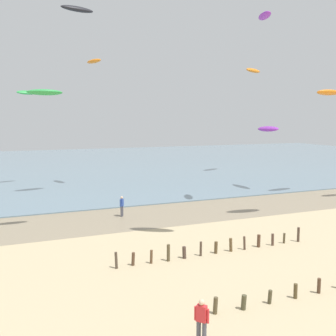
{
  "coord_description": "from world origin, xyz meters",
  "views": [
    {
      "loc": [
        -8.33,
        -5.77,
        8.06
      ],
      "look_at": [
        -1.18,
        12.3,
        5.55
      ],
      "focal_mm": 40.43,
      "sensor_mm": 36.0,
      "label": 1
    }
  ],
  "objects_px": {
    "person_by_waterline": "(202,320)",
    "kite_aloft_11": "(329,92)",
    "kite_aloft_0": "(253,71)",
    "kite_aloft_10": "(77,9)",
    "kite_aloft_6": "(265,16)",
    "kite_aloft_7": "(27,93)",
    "kite_aloft_8": "(45,92)",
    "person_left_flank": "(122,206)",
    "kite_aloft_1": "(268,129)",
    "kite_aloft_9": "(94,61)"
  },
  "relations": [
    {
      "from": "kite_aloft_9",
      "to": "kite_aloft_10",
      "type": "bearing_deg",
      "value": 137.09
    },
    {
      "from": "kite_aloft_7",
      "to": "kite_aloft_9",
      "type": "distance_m",
      "value": 8.96
    },
    {
      "from": "kite_aloft_9",
      "to": "kite_aloft_10",
      "type": "height_order",
      "value": "kite_aloft_10"
    },
    {
      "from": "kite_aloft_6",
      "to": "kite_aloft_0",
      "type": "bearing_deg",
      "value": -13.33
    },
    {
      "from": "kite_aloft_7",
      "to": "kite_aloft_9",
      "type": "relative_size",
      "value": 0.87
    },
    {
      "from": "person_left_flank",
      "to": "kite_aloft_1",
      "type": "bearing_deg",
      "value": 16.79
    },
    {
      "from": "person_left_flank",
      "to": "kite_aloft_7",
      "type": "xyz_separation_m",
      "value": [
        -6.56,
        18.44,
        10.3
      ]
    },
    {
      "from": "kite_aloft_6",
      "to": "kite_aloft_9",
      "type": "bearing_deg",
      "value": 56.3
    },
    {
      "from": "kite_aloft_7",
      "to": "kite_aloft_10",
      "type": "xyz_separation_m",
      "value": [
        4.71,
        -9.55,
        7.5
      ]
    },
    {
      "from": "person_by_waterline",
      "to": "kite_aloft_10",
      "type": "xyz_separation_m",
      "value": [
        0.12,
        27.59,
        17.79
      ]
    },
    {
      "from": "kite_aloft_11",
      "to": "person_by_waterline",
      "type": "bearing_deg",
      "value": 31.26
    },
    {
      "from": "kite_aloft_0",
      "to": "kite_aloft_9",
      "type": "xyz_separation_m",
      "value": [
        -23.76,
        -3.11,
        -0.4
      ]
    },
    {
      "from": "kite_aloft_0",
      "to": "kite_aloft_11",
      "type": "xyz_separation_m",
      "value": [
        -1.89,
        -16.68,
        -4.26
      ]
    },
    {
      "from": "kite_aloft_6",
      "to": "kite_aloft_7",
      "type": "xyz_separation_m",
      "value": [
        -19.46,
        19.43,
        -5.89
      ]
    },
    {
      "from": "kite_aloft_6",
      "to": "kite_aloft_7",
      "type": "relative_size",
      "value": 1.04
    },
    {
      "from": "kite_aloft_6",
      "to": "kite_aloft_10",
      "type": "distance_m",
      "value": 17.82
    },
    {
      "from": "person_by_waterline",
      "to": "kite_aloft_9",
      "type": "distance_m",
      "value": 36.19
    },
    {
      "from": "kite_aloft_1",
      "to": "kite_aloft_8",
      "type": "distance_m",
      "value": 25.8
    },
    {
      "from": "kite_aloft_0",
      "to": "kite_aloft_1",
      "type": "xyz_separation_m",
      "value": [
        -6.03,
        -12.18,
        -8.12
      ]
    },
    {
      "from": "kite_aloft_9",
      "to": "kite_aloft_11",
      "type": "height_order",
      "value": "kite_aloft_9"
    },
    {
      "from": "kite_aloft_10",
      "to": "kite_aloft_11",
      "type": "xyz_separation_m",
      "value": [
        24.48,
        -7.82,
        -7.86
      ]
    },
    {
      "from": "person_left_flank",
      "to": "kite_aloft_6",
      "type": "bearing_deg",
      "value": -4.38
    },
    {
      "from": "kite_aloft_7",
      "to": "kite_aloft_8",
      "type": "relative_size",
      "value": 1.02
    },
    {
      "from": "kite_aloft_9",
      "to": "kite_aloft_6",
      "type": "bearing_deg",
      "value": -160.69
    },
    {
      "from": "kite_aloft_10",
      "to": "person_left_flank",
      "type": "bearing_deg",
      "value": -91.36
    },
    {
      "from": "kite_aloft_6",
      "to": "kite_aloft_9",
      "type": "relative_size",
      "value": 0.91
    },
    {
      "from": "person_left_flank",
      "to": "kite_aloft_7",
      "type": "relative_size",
      "value": 0.7
    },
    {
      "from": "kite_aloft_8",
      "to": "kite_aloft_0",
      "type": "bearing_deg",
      "value": -147.14
    },
    {
      "from": "person_by_waterline",
      "to": "person_left_flank",
      "type": "xyz_separation_m",
      "value": [
        1.97,
        18.71,
        0.0
      ]
    },
    {
      "from": "kite_aloft_0",
      "to": "kite_aloft_10",
      "type": "xyz_separation_m",
      "value": [
        -26.37,
        -8.87,
        3.6
      ]
    },
    {
      "from": "person_by_waterline",
      "to": "kite_aloft_11",
      "type": "distance_m",
      "value": 33.09
    },
    {
      "from": "kite_aloft_10",
      "to": "kite_aloft_6",
      "type": "bearing_deg",
      "value": -46.92
    },
    {
      "from": "person_by_waterline",
      "to": "kite_aloft_0",
      "type": "xyz_separation_m",
      "value": [
        26.49,
        36.46,
        14.19
      ]
    },
    {
      "from": "person_left_flank",
      "to": "kite_aloft_11",
      "type": "bearing_deg",
      "value": 2.71
    },
    {
      "from": "person_left_flank",
      "to": "kite_aloft_11",
      "type": "height_order",
      "value": "kite_aloft_11"
    },
    {
      "from": "person_left_flank",
      "to": "kite_aloft_6",
      "type": "height_order",
      "value": "kite_aloft_6"
    },
    {
      "from": "kite_aloft_10",
      "to": "person_by_waterline",
      "type": "bearing_deg",
      "value": -103.36
    },
    {
      "from": "kite_aloft_0",
      "to": "kite_aloft_11",
      "type": "distance_m",
      "value": 17.32
    },
    {
      "from": "kite_aloft_1",
      "to": "kite_aloft_11",
      "type": "distance_m",
      "value": 7.23
    },
    {
      "from": "person_by_waterline",
      "to": "kite_aloft_11",
      "type": "height_order",
      "value": "kite_aloft_11"
    },
    {
      "from": "kite_aloft_9",
      "to": "kite_aloft_7",
      "type": "bearing_deg",
      "value": 44.06
    },
    {
      "from": "person_by_waterline",
      "to": "kite_aloft_11",
      "type": "bearing_deg",
      "value": 38.8
    },
    {
      "from": "kite_aloft_1",
      "to": "kite_aloft_9",
      "type": "xyz_separation_m",
      "value": [
        -17.74,
        9.06,
        7.72
      ]
    },
    {
      "from": "kite_aloft_0",
      "to": "kite_aloft_10",
      "type": "relative_size",
      "value": 1.07
    },
    {
      "from": "kite_aloft_6",
      "to": "kite_aloft_9",
      "type": "distance_m",
      "value": 19.94
    },
    {
      "from": "kite_aloft_0",
      "to": "kite_aloft_8",
      "type": "xyz_separation_m",
      "value": [
        -30.44,
        -19.98,
        -5.19
      ]
    },
    {
      "from": "kite_aloft_1",
      "to": "kite_aloft_9",
      "type": "relative_size",
      "value": 1.23
    },
    {
      "from": "kite_aloft_8",
      "to": "kite_aloft_11",
      "type": "relative_size",
      "value": 0.71
    },
    {
      "from": "kite_aloft_9",
      "to": "kite_aloft_10",
      "type": "xyz_separation_m",
      "value": [
        -2.61,
        -5.76,
        4.0
      ]
    },
    {
      "from": "kite_aloft_1",
      "to": "kite_aloft_11",
      "type": "height_order",
      "value": "kite_aloft_11"
    }
  ]
}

